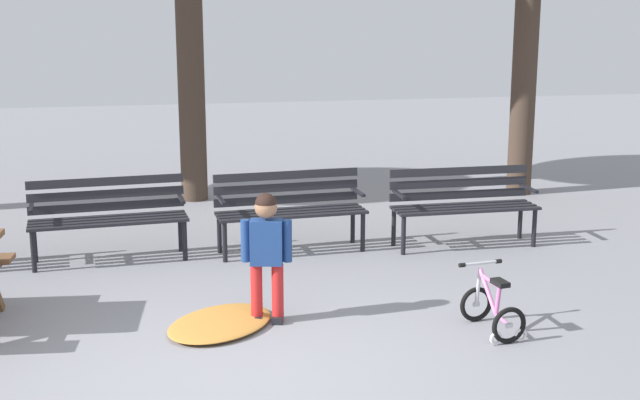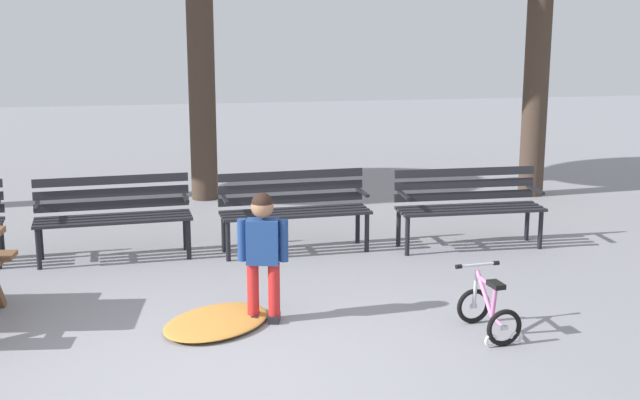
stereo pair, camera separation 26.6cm
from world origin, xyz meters
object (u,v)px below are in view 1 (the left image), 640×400
object	(u,v)px
park_bench_left	(108,212)
park_bench_far_right	(462,200)
kids_bicycle	(493,309)
child_standing	(266,247)
park_bench_right	(289,204)

from	to	relation	value
park_bench_left	park_bench_far_right	size ratio (longest dim) A/B	1.02
park_bench_far_right	kids_bicycle	size ratio (longest dim) A/B	2.70
child_standing	kids_bicycle	size ratio (longest dim) A/B	1.87
child_standing	kids_bicycle	xyz separation A→B (m)	(1.75, -0.61, -0.45)
park_bench_right	child_standing	xyz separation A→B (m)	(-0.56, -2.12, 0.14)
kids_bicycle	park_bench_left	bearing A→B (deg)	138.09
park_bench_right	park_bench_far_right	distance (m)	1.91
park_bench_left	child_standing	size ratio (longest dim) A/B	1.47
park_bench_far_right	kids_bicycle	distance (m)	2.68
park_bench_far_right	park_bench_right	bearing A→B (deg)	175.00
park_bench_left	park_bench_far_right	distance (m)	3.81
park_bench_right	park_bench_far_right	xyz separation A→B (m)	(1.91, -0.17, 0.00)
park_bench_left	child_standing	bearing A→B (deg)	-58.29
park_bench_left	park_bench_right	xyz separation A→B (m)	(1.90, -0.05, 0.00)
park_bench_right	child_standing	distance (m)	2.20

